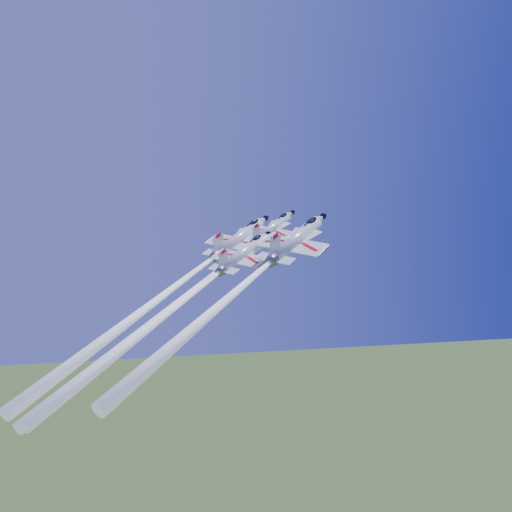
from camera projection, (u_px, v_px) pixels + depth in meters
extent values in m
cylinder|color=white|center=(272.00, 229.00, 99.90)|extent=(4.70, 6.28, 10.42)
cone|color=white|center=(290.00, 214.00, 104.33)|extent=(2.75, 2.92, 2.69)
cone|color=black|center=(294.00, 211.00, 105.36)|extent=(1.39, 1.47, 1.35)
cone|color=slate|center=(254.00, 243.00, 95.81)|extent=(2.53, 2.54, 1.83)
ellipsoid|color=black|center=(283.00, 216.00, 102.48)|extent=(2.65, 2.48, 1.98)
cube|color=black|center=(279.00, 218.00, 101.44)|extent=(0.85, 0.76, 0.67)
cube|color=white|center=(269.00, 232.00, 99.25)|extent=(8.18, 8.24, 2.81)
cube|color=white|center=(273.00, 224.00, 102.00)|extent=(2.79, 2.46, 1.45)
cube|color=white|center=(283.00, 226.00, 100.83)|extent=(2.79, 2.46, 1.45)
cube|color=white|center=(257.00, 241.00, 96.44)|extent=(4.39, 4.45, 1.50)
cube|color=white|center=(256.00, 233.00, 95.95)|extent=(2.18, 2.31, 3.28)
cube|color=red|center=(256.00, 226.00, 95.59)|extent=(0.97, 0.90, 0.91)
cube|color=black|center=(272.00, 233.00, 100.27)|extent=(6.61, 5.36, 3.91)
sphere|color=white|center=(253.00, 243.00, 95.65)|extent=(0.96, 1.01, 0.88)
cone|color=white|center=(161.00, 317.00, 79.05)|extent=(12.85, 20.39, 43.11)
cylinder|color=white|center=(239.00, 238.00, 98.07)|extent=(5.63, 7.52, 12.48)
cone|color=white|center=(262.00, 221.00, 103.38)|extent=(3.29, 3.50, 3.23)
cone|color=black|center=(267.00, 217.00, 104.62)|extent=(1.66, 1.76, 1.62)
cone|color=slate|center=(215.00, 256.00, 93.17)|extent=(3.03, 3.05, 2.19)
ellipsoid|color=black|center=(254.00, 223.00, 101.17)|extent=(3.18, 2.97, 2.37)
cube|color=black|center=(249.00, 225.00, 99.92)|extent=(1.02, 0.92, 0.80)
cube|color=white|center=(235.00, 243.00, 97.29)|extent=(9.80, 9.88, 3.37)
cube|color=white|center=(241.00, 232.00, 100.59)|extent=(3.34, 2.95, 1.73)
cube|color=white|center=(253.00, 235.00, 99.19)|extent=(3.34, 2.95, 1.73)
cube|color=white|center=(219.00, 254.00, 93.93)|extent=(5.26, 5.34, 1.79)
cube|color=white|center=(218.00, 244.00, 93.34)|extent=(2.61, 2.77, 3.93)
cube|color=red|center=(218.00, 235.00, 92.91)|extent=(1.16, 1.08, 1.09)
cube|color=black|center=(240.00, 243.00, 98.52)|extent=(7.92, 6.43, 4.68)
sphere|color=white|center=(214.00, 257.00, 92.98)|extent=(1.15, 1.21, 1.05)
cone|color=white|center=(128.00, 322.00, 78.91)|extent=(11.68, 18.05, 36.97)
cylinder|color=white|center=(296.00, 240.00, 88.66)|extent=(5.95, 7.94, 13.19)
cone|color=white|center=(320.00, 219.00, 94.28)|extent=(3.48, 3.70, 3.41)
cone|color=black|center=(325.00, 215.00, 95.58)|extent=(1.75, 1.86, 1.71)
cone|color=slate|center=(271.00, 261.00, 83.48)|extent=(3.20, 3.22, 2.31)
ellipsoid|color=black|center=(311.00, 222.00, 91.94)|extent=(3.36, 3.14, 2.51)
cube|color=black|center=(306.00, 224.00, 90.62)|extent=(1.08, 0.97, 0.85)
cube|color=white|center=(292.00, 245.00, 87.84)|extent=(10.35, 10.43, 3.56)
cube|color=white|center=(297.00, 233.00, 91.33)|extent=(3.53, 3.11, 1.83)
cube|color=white|center=(312.00, 235.00, 89.84)|extent=(3.53, 3.11, 1.83)
cube|color=white|center=(275.00, 258.00, 84.29)|extent=(5.56, 5.64, 1.89)
cube|color=white|center=(275.00, 246.00, 83.67)|extent=(2.76, 2.92, 4.15)
cube|color=red|center=(275.00, 236.00, 83.21)|extent=(1.22, 1.14, 1.15)
cube|color=black|center=(297.00, 245.00, 89.14)|extent=(8.36, 6.79, 4.94)
sphere|color=white|center=(270.00, 262.00, 83.29)|extent=(1.22, 1.28, 1.11)
cone|color=white|center=(199.00, 323.00, 71.33)|extent=(10.49, 15.88, 31.73)
cylinder|color=white|center=(243.00, 254.00, 88.63)|extent=(4.78, 6.39, 10.61)
cone|color=white|center=(265.00, 236.00, 93.14)|extent=(2.80, 2.97, 2.74)
cone|color=black|center=(269.00, 232.00, 94.19)|extent=(1.41, 1.50, 1.38)
cone|color=slate|center=(220.00, 271.00, 84.46)|extent=(2.57, 2.59, 1.86)
ellipsoid|color=black|center=(257.00, 239.00, 91.26)|extent=(2.70, 2.53, 2.02)
cube|color=black|center=(252.00, 241.00, 90.20)|extent=(0.87, 0.78, 0.68)
cube|color=white|center=(239.00, 258.00, 87.97)|extent=(8.33, 8.39, 2.87)
cube|color=white|center=(244.00, 248.00, 90.77)|extent=(2.84, 2.51, 1.47)
cube|color=white|center=(256.00, 250.00, 89.57)|extent=(2.84, 2.51, 1.47)
cube|color=white|center=(224.00, 269.00, 85.10)|extent=(4.47, 4.54, 1.52)
cube|color=white|center=(223.00, 260.00, 84.61)|extent=(2.22, 2.35, 3.34)
cube|color=red|center=(223.00, 252.00, 84.24)|extent=(0.98, 0.92, 0.92)
cube|color=black|center=(243.00, 258.00, 89.01)|extent=(6.73, 5.46, 3.98)
sphere|color=white|center=(219.00, 272.00, 84.30)|extent=(0.98, 1.03, 0.90)
cone|color=white|center=(139.00, 336.00, 72.06)|extent=(10.11, 15.65, 32.14)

